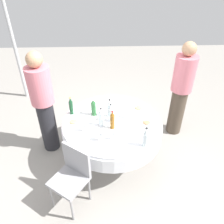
% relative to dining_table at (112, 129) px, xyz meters
% --- Properties ---
extents(ground_plane, '(10.00, 10.00, 0.00)m').
position_rel_dining_table_xyz_m(ground_plane, '(0.00, 0.00, -0.59)').
color(ground_plane, gray).
extents(dining_table, '(1.46, 1.46, 0.74)m').
position_rel_dining_table_xyz_m(dining_table, '(0.00, 0.00, 0.00)').
color(dining_table, white).
rests_on(dining_table, ground_plane).
extents(bottle_dark_green_east, '(0.06, 0.06, 0.29)m').
position_rel_dining_table_xyz_m(bottle_dark_green_east, '(0.60, -0.21, 0.28)').
color(bottle_dark_green_east, '#194728').
rests_on(bottle_dark_green_east, dining_table).
extents(bottle_clear_front, '(0.07, 0.07, 0.29)m').
position_rel_dining_table_xyz_m(bottle_clear_front, '(0.15, 0.08, 0.28)').
color(bottle_clear_front, silver).
rests_on(bottle_clear_front, dining_table).
extents(bottle_clear_inner, '(0.07, 0.07, 0.30)m').
position_rel_dining_table_xyz_m(bottle_clear_inner, '(0.02, -0.01, 0.28)').
color(bottle_clear_inner, silver).
rests_on(bottle_clear_inner, dining_table).
extents(bottle_green_far, '(0.07, 0.07, 0.27)m').
position_rel_dining_table_xyz_m(bottle_green_far, '(0.26, -0.17, 0.27)').
color(bottle_green_far, '#2D6B38').
rests_on(bottle_green_far, dining_table).
extents(bottle_clear_left, '(0.07, 0.07, 0.29)m').
position_rel_dining_table_xyz_m(bottle_clear_left, '(0.03, -0.13, 0.28)').
color(bottle_clear_left, silver).
rests_on(bottle_clear_left, dining_table).
extents(bottle_amber_west, '(0.06, 0.06, 0.29)m').
position_rel_dining_table_xyz_m(bottle_amber_west, '(0.00, 0.15, 0.28)').
color(bottle_amber_west, '#8C5619').
rests_on(bottle_amber_west, dining_table).
extents(bottle_clear_mid, '(0.07, 0.07, 0.29)m').
position_rel_dining_table_xyz_m(bottle_clear_mid, '(-0.39, 0.51, 0.28)').
color(bottle_clear_mid, silver).
rests_on(bottle_clear_mid, dining_table).
extents(wine_glass_far, '(0.07, 0.07, 0.14)m').
position_rel_dining_table_xyz_m(wine_glass_far, '(-0.24, -0.07, 0.25)').
color(wine_glass_far, white).
rests_on(wine_glass_far, dining_table).
extents(wine_glass_left, '(0.07, 0.07, 0.15)m').
position_rel_dining_table_xyz_m(wine_glass_left, '(0.14, 0.40, 0.26)').
color(wine_glass_left, white).
rests_on(wine_glass_left, dining_table).
extents(wine_glass_west, '(0.06, 0.06, 0.15)m').
position_rel_dining_table_xyz_m(wine_glass_west, '(-0.02, 0.38, 0.26)').
color(wine_glass_west, white).
rests_on(wine_glass_west, dining_table).
extents(wine_glass_mid, '(0.07, 0.07, 0.15)m').
position_rel_dining_table_xyz_m(wine_glass_mid, '(0.36, 0.20, 0.26)').
color(wine_glass_mid, white).
rests_on(wine_glass_mid, dining_table).
extents(plate_rear, '(0.26, 0.26, 0.04)m').
position_rel_dining_table_xyz_m(plate_rear, '(0.54, 0.02, 0.16)').
color(plate_rear, white).
rests_on(plate_rear, dining_table).
extents(plate_right, '(0.24, 0.24, 0.04)m').
position_rel_dining_table_xyz_m(plate_right, '(-0.49, 0.08, 0.16)').
color(plate_right, white).
rests_on(plate_right, dining_table).
extents(plate_near, '(0.22, 0.22, 0.02)m').
position_rel_dining_table_xyz_m(plate_near, '(-0.01, -0.33, 0.15)').
color(plate_near, white).
rests_on(plate_near, dining_table).
extents(plate_south, '(0.25, 0.25, 0.04)m').
position_rel_dining_table_xyz_m(plate_south, '(-0.42, -0.28, 0.16)').
color(plate_south, white).
rests_on(plate_south, dining_table).
extents(spoon_front, '(0.17, 0.09, 0.00)m').
position_rel_dining_table_xyz_m(spoon_front, '(0.40, -0.27, 0.15)').
color(spoon_front, silver).
rests_on(spoon_front, dining_table).
extents(knife_inner, '(0.09, 0.17, 0.00)m').
position_rel_dining_table_xyz_m(knife_inner, '(-0.31, 0.36, 0.15)').
color(knife_inner, silver).
rests_on(knife_inner, dining_table).
extents(knife_far, '(0.10, 0.17, 0.00)m').
position_rel_dining_table_xyz_m(knife_far, '(-0.14, 0.03, 0.15)').
color(knife_far, silver).
rests_on(knife_far, dining_table).
extents(person_east, '(0.34, 0.34, 1.69)m').
position_rel_dining_table_xyz_m(person_east, '(1.01, -0.28, 0.30)').
color(person_east, '#26262B').
rests_on(person_east, ground_plane).
extents(person_front, '(0.34, 0.34, 1.67)m').
position_rel_dining_table_xyz_m(person_front, '(-1.16, -0.62, 0.29)').
color(person_front, '#4C3F33').
rests_on(person_front, ground_plane).
extents(chair_west, '(0.56, 0.56, 0.87)m').
position_rel_dining_table_xyz_m(chair_west, '(0.51, 0.73, -0.07)').
color(chair_west, '#99999E').
rests_on(chair_west, ground_plane).
extents(tent_pole_secondary, '(0.07, 0.07, 2.45)m').
position_rel_dining_table_xyz_m(tent_pole_secondary, '(1.87, -1.93, 0.63)').
color(tent_pole_secondary, '#B2B5B7').
rests_on(tent_pole_secondary, ground_plane).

